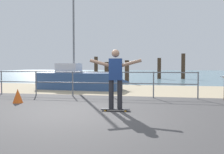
% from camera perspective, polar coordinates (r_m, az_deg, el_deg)
% --- Properties ---
extents(ground_plane, '(24.00, 10.00, 0.04)m').
position_cam_1_polar(ground_plane, '(6.00, -9.64, -9.90)').
color(ground_plane, '#474444').
rests_on(ground_plane, ground).
extents(beach_strip, '(24.00, 6.00, 0.04)m').
position_cam_1_polar(beach_strip, '(13.68, 2.54, -2.80)').
color(beach_strip, tan).
rests_on(beach_strip, ground).
extents(sea_surface, '(72.00, 50.00, 0.04)m').
position_cam_1_polar(sea_surface, '(41.53, 8.57, 0.82)').
color(sea_surface, slate).
rests_on(sea_surface, ground).
extents(railing_fence, '(9.98, 0.05, 1.05)m').
position_cam_1_polar(railing_fence, '(10.73, -8.73, -0.59)').
color(railing_fence, slate).
rests_on(railing_fence, ground).
extents(sailboat, '(5.02, 1.72, 5.55)m').
position_cam_1_polar(sailboat, '(13.62, -6.69, -0.63)').
color(sailboat, '#335184').
rests_on(sailboat, ground).
extents(skateboard, '(0.82, 0.28, 0.08)m').
position_cam_1_polar(skateboard, '(7.21, 0.78, -7.18)').
color(skateboard, black).
rests_on(skateboard, ground).
extents(skateboarder, '(1.45, 0.23, 1.65)m').
position_cam_1_polar(skateboarder, '(7.11, 0.79, 0.38)').
color(skateboarder, '#26262B').
rests_on(skateboarder, skateboard).
extents(groyne_post_0, '(0.39, 0.39, 2.20)m').
position_cam_1_polar(groyne_post_0, '(27.21, -3.58, 2.22)').
color(groyne_post_0, '#422D1E').
rests_on(groyne_post_0, ground).
extents(groyne_post_1, '(0.39, 0.39, 1.57)m').
position_cam_1_polar(groyne_post_1, '(22.16, -1.20, 1.32)').
color(groyne_post_1, '#422D1E').
rests_on(groyne_post_1, ground).
extents(groyne_post_2, '(0.32, 0.32, 1.66)m').
position_cam_1_polar(groyne_post_2, '(18.76, 3.34, 1.20)').
color(groyne_post_2, '#422D1E').
rests_on(groyne_post_2, ground).
extents(groyne_post_3, '(0.35, 0.35, 1.98)m').
position_cam_1_polar(groyne_post_3, '(24.72, 10.45, 1.89)').
color(groyne_post_3, '#422D1E').
rests_on(groyne_post_3, ground).
extents(groyne_post_4, '(0.36, 0.36, 2.39)m').
position_cam_1_polar(groyne_post_4, '(24.91, 15.55, 2.31)').
color(groyne_post_4, '#422D1E').
rests_on(groyne_post_4, ground).
extents(traffic_cone, '(0.36, 0.36, 0.50)m').
position_cam_1_polar(traffic_cone, '(9.27, -20.22, -4.02)').
color(traffic_cone, '#E55919').
rests_on(traffic_cone, ground).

